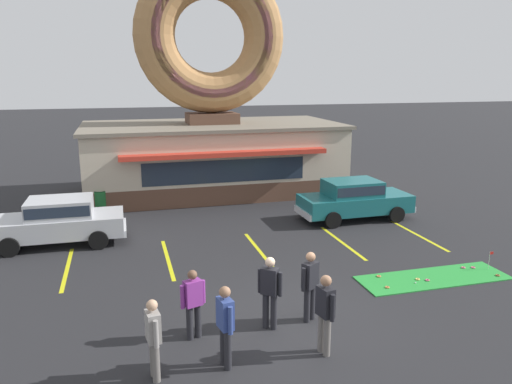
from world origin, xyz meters
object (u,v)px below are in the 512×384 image
golf_ball (415,283)px  car_silver (58,220)px  trash_bin (101,201)px  car_teal (354,198)px  pedestrian_hooded_kid (270,289)px  putting_flag_pin (491,256)px  pedestrian_crossing_woman (310,283)px  pedestrian_beanie_man (225,323)px  pedestrian_blue_sweater_man (193,301)px  pedestrian_leather_jacket_man (154,336)px  pedestrian_clipboard_woman (325,311)px

golf_ball → car_silver: bearing=147.8°
trash_bin → golf_ball: bearing=-49.1°
car_silver → car_teal: size_ratio=1.00×
car_silver → pedestrian_hooded_kid: (5.26, -7.48, 0.09)m
putting_flag_pin → pedestrian_crossing_woman: pedestrian_crossing_woman is taller
pedestrian_beanie_man → car_teal: bearing=51.2°
pedestrian_blue_sweater_man → pedestrian_hooded_kid: (1.74, -0.02, 0.08)m
golf_ball → pedestrian_beanie_man: pedestrian_beanie_man is taller
pedestrian_blue_sweater_man → pedestrian_leather_jacket_man: size_ratio=0.98×
pedestrian_beanie_man → pedestrian_crossing_woman: (2.31, 1.36, -0.01)m
pedestrian_hooded_kid → trash_bin: pedestrian_hooded_kid is taller
car_silver → car_teal: 11.08m
golf_ball → pedestrian_leather_jacket_man: size_ratio=0.03×
pedestrian_clipboard_woman → pedestrian_crossing_woman: 1.45m
pedestrian_clipboard_woman → car_silver: bearing=124.5°
car_silver → pedestrian_blue_sweater_man: bearing=-64.7°
pedestrian_crossing_woman → putting_flag_pin: bearing=13.3°
golf_ball → pedestrian_leather_jacket_man: (-7.30, -2.54, 0.85)m
car_silver → trash_bin: 3.96m
golf_ball → car_teal: (1.20, 6.33, 0.82)m
pedestrian_clipboard_woman → trash_bin: bearing=110.9°
pedestrian_clipboard_woman → pedestrian_beanie_man: size_ratio=1.01×
golf_ball → car_silver: (-9.88, 6.23, 0.82)m
golf_ball → pedestrian_crossing_woman: 3.89m
pedestrian_clipboard_woman → pedestrian_crossing_woman: size_ratio=1.02×
golf_ball → pedestrian_beanie_man: size_ratio=0.02×
pedestrian_clipboard_woman → pedestrian_beanie_man: pedestrian_clipboard_woman is taller
pedestrian_hooded_kid → pedestrian_leather_jacket_man: 2.98m
putting_flag_pin → pedestrian_clipboard_woman: pedestrian_clipboard_woman is taller
golf_ball → car_teal: bearing=79.2°
pedestrian_blue_sweater_man → pedestrian_crossing_woman: 2.76m
pedestrian_hooded_kid → pedestrian_clipboard_woman: pedestrian_clipboard_woman is taller
putting_flag_pin → trash_bin: trash_bin is taller
car_teal → pedestrian_leather_jacket_man: (-8.50, -8.88, 0.03)m
car_silver → pedestrian_blue_sweater_man: same height
pedestrian_blue_sweater_man → pedestrian_crossing_woman: pedestrian_crossing_woman is taller
putting_flag_pin → pedestrian_beanie_man: bearing=-161.7°
putting_flag_pin → pedestrian_crossing_woman: size_ratio=0.32×
pedestrian_blue_sweater_man → pedestrian_crossing_woman: size_ratio=0.94×
pedestrian_clipboard_woman → pedestrian_beanie_man: 2.08m
putting_flag_pin → pedestrian_hooded_kid: bearing=-167.7°
pedestrian_clipboard_woman → pedestrian_beanie_man: bearing=178.2°
pedestrian_crossing_woman → pedestrian_leather_jacket_man: bearing=-159.3°
golf_ball → car_teal: size_ratio=0.01×
putting_flag_pin → car_teal: size_ratio=0.12×
pedestrian_clipboard_woman → pedestrian_crossing_woman: pedestrian_clipboard_woman is taller
putting_flag_pin → pedestrian_blue_sweater_man: (-9.08, -1.58, 0.44)m
golf_ball → pedestrian_blue_sweater_man: (-6.36, -1.23, 0.83)m
pedestrian_blue_sweater_man → pedestrian_crossing_woman: (2.75, 0.08, 0.07)m
pedestrian_beanie_man → golf_ball: bearing=23.0°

